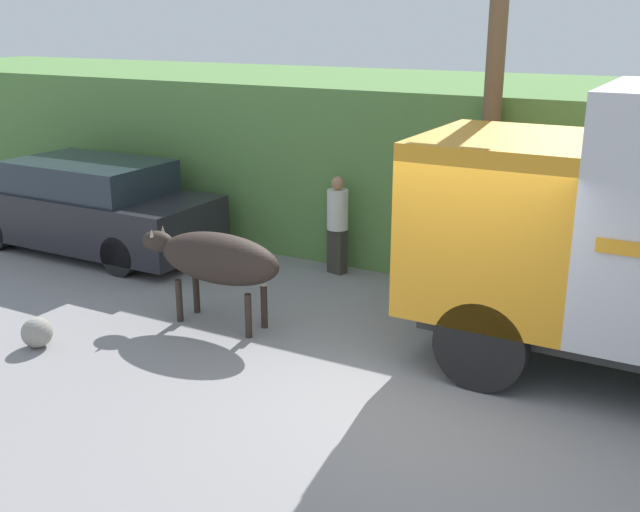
{
  "coord_description": "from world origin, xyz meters",
  "views": [
    {
      "loc": [
        2.49,
        -7.04,
        3.96
      ],
      "look_at": [
        -1.94,
        0.97,
        1.04
      ],
      "focal_mm": 42.0,
      "sensor_mm": 36.0,
      "label": 1
    }
  ],
  "objects_px": {
    "brown_cow": "(216,259)",
    "roadside_rock": "(37,333)",
    "utility_pole": "(494,79)",
    "pedestrian_on_hill": "(337,221)",
    "parked_suv": "(88,207)"
  },
  "relations": [
    {
      "from": "brown_cow",
      "to": "roadside_rock",
      "type": "xyz_separation_m",
      "value": [
        -1.55,
        -1.72,
        -0.73
      ]
    },
    {
      "from": "pedestrian_on_hill",
      "to": "roadside_rock",
      "type": "bearing_deg",
      "value": 79.87
    },
    {
      "from": "parked_suv",
      "to": "pedestrian_on_hill",
      "type": "bearing_deg",
      "value": 15.32
    },
    {
      "from": "parked_suv",
      "to": "roadside_rock",
      "type": "relative_size",
      "value": 12.45
    },
    {
      "from": "parked_suv",
      "to": "pedestrian_on_hill",
      "type": "height_order",
      "value": "parked_suv"
    },
    {
      "from": "parked_suv",
      "to": "pedestrian_on_hill",
      "type": "distance_m",
      "value": 4.56
    },
    {
      "from": "pedestrian_on_hill",
      "to": "utility_pole",
      "type": "relative_size",
      "value": 0.26
    },
    {
      "from": "brown_cow",
      "to": "roadside_rock",
      "type": "height_order",
      "value": "brown_cow"
    },
    {
      "from": "brown_cow",
      "to": "pedestrian_on_hill",
      "type": "height_order",
      "value": "pedestrian_on_hill"
    },
    {
      "from": "brown_cow",
      "to": "parked_suv",
      "type": "relative_size",
      "value": 0.46
    },
    {
      "from": "roadside_rock",
      "to": "pedestrian_on_hill",
      "type": "bearing_deg",
      "value": 65.89
    },
    {
      "from": "brown_cow",
      "to": "roadside_rock",
      "type": "bearing_deg",
      "value": -135.68
    },
    {
      "from": "pedestrian_on_hill",
      "to": "roadside_rock",
      "type": "height_order",
      "value": "pedestrian_on_hill"
    },
    {
      "from": "utility_pole",
      "to": "roadside_rock",
      "type": "height_order",
      "value": "utility_pole"
    },
    {
      "from": "brown_cow",
      "to": "utility_pole",
      "type": "height_order",
      "value": "utility_pole"
    }
  ]
}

